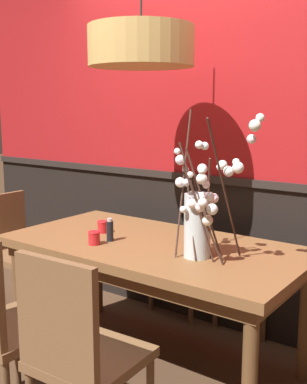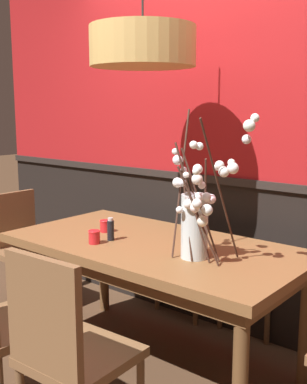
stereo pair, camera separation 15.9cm
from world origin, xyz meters
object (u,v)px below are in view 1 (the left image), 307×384
Objects in this scene: chair_far_side_right at (256,253)px; chair_near_side_right at (78,351)px; chair_far_side_left at (193,241)px; candle_holder_nearer_center at (94,238)px; condiment_bottle at (110,230)px; chair_head_west_end at (14,246)px; candle_holder_nearer_edge at (103,227)px; dining_table at (154,257)px; pendant_lamp at (141,47)px; vase_with_blossoms at (201,215)px.

chair_near_side_right is at bearing -89.76° from chair_far_side_right.
chair_near_side_right reaches higher than chair_far_side_left.
condiment_bottle is at bearing 78.20° from candle_holder_nearer_center.
chair_head_west_end is 1.13m from candle_holder_nearer_center.
chair_far_side_left is at bearing -178.14° from chair_far_side_right.
chair_near_side_right is 0.93m from condiment_bottle.
chair_near_side_right is 1.07× the size of chair_far_side_right.
chair_near_side_right is (0.52, -1.74, 0.02)m from chair_far_side_left.
chair_far_side_left is at bearing 90.77° from candle_holder_nearer_center.
candle_holder_nearer_center is 1.02× the size of candle_holder_nearer_edge.
condiment_bottle is (-0.23, -0.12, 0.15)m from dining_table.
chair_far_side_left is at bearing 98.85° from pendant_lamp.
dining_table is at bearing 106.19° from chair_near_side_right.
dining_table is 1.82× the size of chair_near_side_right.
chair_far_side_left is 6.87× the size of condiment_bottle.
chair_far_side_left is at bearing 39.31° from chair_head_west_end.
dining_table is 1.88× the size of chair_far_side_left.
chair_far_side_left reaches higher than condiment_bottle.
chair_far_side_left is 0.51m from chair_far_side_right.
candle_holder_nearer_edge reaches higher than dining_table.
chair_near_side_right is 1.79m from chair_head_west_end.
candle_holder_nearer_edge is (-0.64, 0.86, 0.26)m from chair_near_side_right.
condiment_bottle is at bearing -115.00° from chair_far_side_right.
condiment_bottle is (-0.48, 0.75, 0.28)m from chair_near_side_right.
pendant_lamp is (0.25, 0.08, 1.07)m from candle_holder_nearer_edge.
chair_far_side_right is at bearing 29.34° from chair_head_west_end.
chair_near_side_right is at bearing -98.72° from vase_with_blossoms.
chair_far_side_left is at bearing 81.93° from candle_holder_nearer_edge.
vase_with_blossoms is 5.62× the size of condiment_bottle.
chair_head_west_end is 1.80m from pendant_lamp.
vase_with_blossoms is at bearing -82.75° from chair_far_side_right.
chair_near_side_right is 0.85m from candle_holder_nearer_center.
pendant_lamp is at bearing -81.15° from chair_far_side_left.
chair_head_west_end is 1.03× the size of pendant_lamp.
pendant_lamp reaches higher than vase_with_blossoms.
chair_head_west_end is at bearing 167.07° from candle_holder_nearer_center.
chair_far_side_right is at bearing 64.76° from pendant_lamp.
chair_far_side_left is 1.57m from pendant_lamp.
pendant_lamp is at bearing 112.61° from chair_near_side_right.
chair_head_west_end is 0.97m from candle_holder_nearer_edge.
dining_table is at bearing -73.14° from chair_far_side_left.
pendant_lamp is (-0.14, 0.07, 1.20)m from dining_table.
pendant_lamp is (0.09, 0.19, 1.05)m from condiment_bottle.
vase_with_blossoms is at bearing -18.51° from pendant_lamp.
chair_far_side_right is at bearing 97.25° from vase_with_blossoms.
candle_holder_nearer_center is 0.12m from condiment_bottle.
chair_head_west_end is (-1.05, -0.86, -0.02)m from chair_far_side_left.
chair_near_side_right is 12.36× the size of candle_holder_nearer_center.
pendant_lamp is (0.11, 0.30, 1.07)m from candle_holder_nearer_center.
chair_head_west_end is at bearing -177.05° from pendant_lamp.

